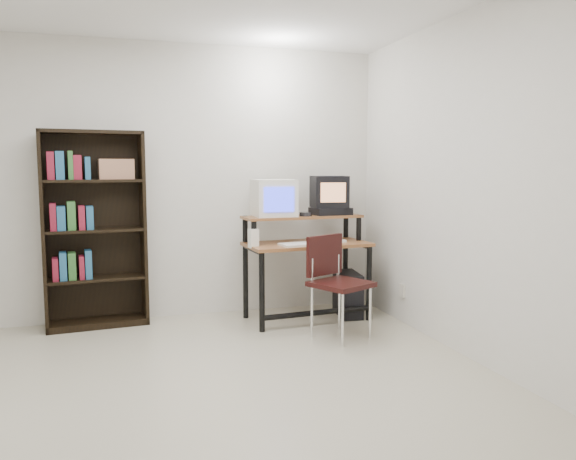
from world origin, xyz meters
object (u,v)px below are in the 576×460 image
object	(u,v)px
pc_tower	(348,294)
bookshelf	(94,227)
crt_monitor	(274,198)
computer_desk	(306,248)
school_chair	(335,275)
crt_tv	(329,192)

from	to	relation	value
pc_tower	bookshelf	world-z (taller)	bookshelf
crt_monitor	bookshelf	size ratio (longest dim) A/B	0.22
computer_desk	school_chair	world-z (taller)	computer_desk
bookshelf	crt_tv	bearing A→B (deg)	-10.39
pc_tower	bookshelf	xyz separation A→B (m)	(-2.34, 0.32, 0.69)
school_chair	computer_desk	bearing A→B (deg)	69.41
pc_tower	crt_monitor	bearing A→B (deg)	179.29
crt_monitor	pc_tower	distance (m)	1.19
computer_desk	crt_tv	world-z (taller)	crt_tv
crt_tv	pc_tower	bearing A→B (deg)	-35.33
crt_monitor	pc_tower	xyz separation A→B (m)	(0.72, -0.11, -0.94)
crt_monitor	crt_tv	distance (m)	0.57
crt_monitor	crt_tv	world-z (taller)	crt_tv
pc_tower	school_chair	bearing A→B (deg)	-114.01
computer_desk	pc_tower	bearing A→B (deg)	-3.80
pc_tower	bookshelf	size ratio (longest dim) A/B	0.26
computer_desk	crt_tv	bearing A→B (deg)	22.32
pc_tower	school_chair	size ratio (longest dim) A/B	0.52
school_chair	crt_tv	bearing A→B (deg)	47.04
crt_tv	computer_desk	bearing A→B (deg)	-146.39
crt_tv	bookshelf	xyz separation A→B (m)	(-2.19, 0.18, -0.30)
pc_tower	computer_desk	bearing A→B (deg)	-171.43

